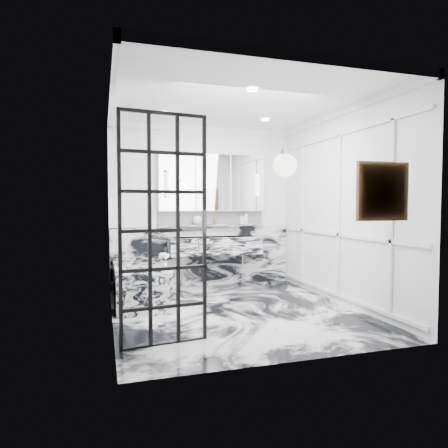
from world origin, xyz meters
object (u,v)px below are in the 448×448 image
object	(u,v)px
crittall_door	(164,230)
mirror_cabinet	(212,183)
trough_sink	(215,245)
bathtub	(141,283)

from	to	relation	value
crittall_door	mirror_cabinet	distance (m)	3.07
crittall_door	mirror_cabinet	bearing A→B (deg)	58.61
mirror_cabinet	trough_sink	bearing A→B (deg)	-90.00
crittall_door	trough_sink	world-z (taller)	crittall_door
crittall_door	bathtub	world-z (taller)	crittall_door
bathtub	crittall_door	bearing A→B (deg)	-87.82
mirror_cabinet	bathtub	bearing A→B (deg)	-147.94
trough_sink	mirror_cabinet	bearing A→B (deg)	90.00
crittall_door	mirror_cabinet	xyz separation A→B (m)	(1.25, 2.72, 0.64)
trough_sink	mirror_cabinet	world-z (taller)	mirror_cabinet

